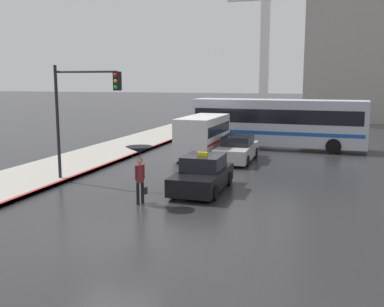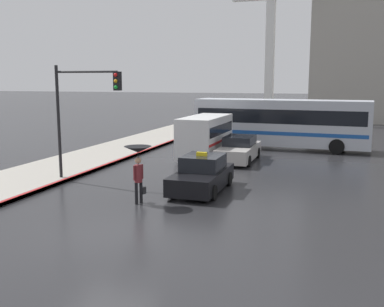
% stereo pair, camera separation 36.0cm
% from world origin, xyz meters
% --- Properties ---
extents(ground_plane, '(300.00, 300.00, 0.00)m').
position_xyz_m(ground_plane, '(0.00, 0.00, 0.00)').
color(ground_plane, '#262628').
extents(taxi, '(1.91, 4.23, 1.65)m').
position_xyz_m(taxi, '(1.07, 6.15, 0.68)').
color(taxi, black).
rests_on(taxi, ground_plane).
extents(sedan_red, '(1.91, 4.77, 1.43)m').
position_xyz_m(sedan_red, '(1.07, 13.57, 0.66)').
color(sedan_red, '#B7B2AD').
rests_on(sedan_red, ground_plane).
extents(ambulance_van, '(2.17, 5.39, 2.47)m').
position_xyz_m(ambulance_van, '(-1.15, 14.27, 1.37)').
color(ambulance_van, silver).
rests_on(ambulance_van, ground_plane).
extents(city_bus, '(11.72, 3.19, 3.31)m').
position_xyz_m(city_bus, '(2.72, 19.20, 1.84)').
color(city_bus, '#B2B7C1').
rests_on(city_bus, ground_plane).
extents(pedestrian_with_umbrella, '(1.02, 1.02, 2.18)m').
position_xyz_m(pedestrian_with_umbrella, '(-0.62, 3.49, 1.75)').
color(pedestrian_with_umbrella, black).
rests_on(pedestrian_with_umbrella, ground_plane).
extents(traffic_light, '(3.23, 0.38, 5.26)m').
position_xyz_m(traffic_light, '(-4.39, 5.99, 3.66)').
color(traffic_light, black).
rests_on(traffic_light, ground_plane).
extents(monument_cross, '(8.23, 0.90, 18.70)m').
position_xyz_m(monument_cross, '(-0.85, 37.94, 10.61)').
color(monument_cross, white).
rests_on(monument_cross, ground_plane).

